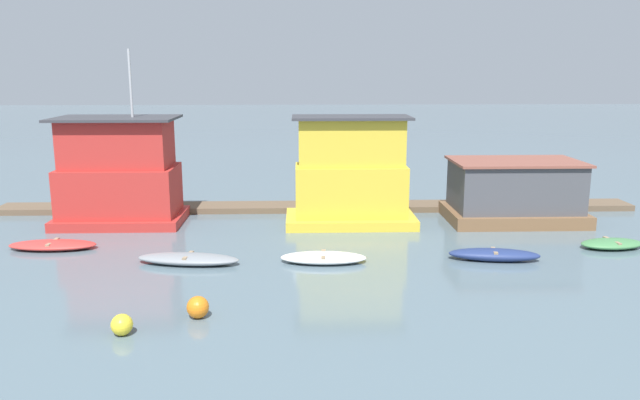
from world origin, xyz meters
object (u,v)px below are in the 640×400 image
object	(u,v)px
mooring_post_far_right	(488,200)
dinghy_green	(612,244)
dinghy_grey	(188,259)
houseboat_red	(119,175)
buoy_orange	(198,307)
houseboat_yellow	(351,176)
mooring_post_centre	(384,195)
dinghy_red	(53,245)
dinghy_navy	(494,255)
mooring_post_near_right	(369,196)
dinghy_white	(323,258)
buoy_yellow	(122,325)
houseboat_brown	(514,192)

from	to	relation	value
mooring_post_far_right	dinghy_green	bearing A→B (deg)	-62.39
dinghy_grey	houseboat_red	bearing A→B (deg)	123.35
buoy_orange	houseboat_yellow	bearing A→B (deg)	64.10
houseboat_red	mooring_post_centre	world-z (taller)	houseboat_red
houseboat_red	dinghy_red	size ratio (longest dim) A/B	2.28
dinghy_navy	buoy_orange	distance (m)	12.12
dinghy_grey	mooring_post_near_right	xyz separation A→B (m)	(7.94, 8.14, 0.75)
mooring_post_far_right	houseboat_yellow	bearing A→B (deg)	-164.61
dinghy_red	mooring_post_near_right	distance (m)	15.23
dinghy_grey	dinghy_white	size ratio (longest dim) A/B	1.21
dinghy_green	mooring_post_near_right	size ratio (longest dim) A/B	1.48
mooring_post_near_right	houseboat_red	bearing A→B (deg)	-173.22
dinghy_green	buoy_yellow	xyz separation A→B (m)	(-18.32, -8.21, 0.12)
houseboat_red	mooring_post_far_right	bearing A→B (deg)	4.51
houseboat_yellow	mooring_post_far_right	distance (m)	7.82
dinghy_white	buoy_orange	distance (m)	6.77
houseboat_red	buoy_yellow	size ratio (longest dim) A/B	13.38
dinghy_red	buoy_orange	world-z (taller)	buoy_orange
mooring_post_centre	buoy_orange	xyz separation A→B (m)	(-7.49, -13.52, -0.70)
dinghy_white	dinghy_navy	distance (m)	6.78
houseboat_brown	buoy_yellow	size ratio (longest dim) A/B	10.47
dinghy_green	mooring_post_near_right	world-z (taller)	mooring_post_near_right
houseboat_brown	mooring_post_far_right	world-z (taller)	houseboat_brown
houseboat_red	houseboat_yellow	world-z (taller)	houseboat_red
houseboat_yellow	buoy_orange	bearing A→B (deg)	-115.90
dinghy_red	dinghy_white	size ratio (longest dim) A/B	1.07
dinghy_green	mooring_post_far_right	xyz separation A→B (m)	(-3.40, 6.51, 0.53)
dinghy_navy	houseboat_yellow	bearing A→B (deg)	130.91
dinghy_white	buoy_orange	bearing A→B (deg)	-126.68
dinghy_navy	mooring_post_near_right	size ratio (longest dim) A/B	1.92
houseboat_yellow	buoy_orange	size ratio (longest dim) A/B	9.12
mooring_post_near_right	buoy_orange	distance (m)	15.11
dinghy_grey	buoy_orange	bearing A→B (deg)	-77.09
dinghy_grey	buoy_yellow	distance (m)	6.62
houseboat_yellow	mooring_post_centre	size ratio (longest dim) A/B	2.99
dinghy_navy	dinghy_green	distance (m)	5.74
houseboat_yellow	dinghy_grey	size ratio (longest dim) A/B	1.50
dinghy_green	mooring_post_far_right	distance (m)	7.36
dinghy_red	dinghy_white	xyz separation A→B (m)	(11.35, -2.19, 0.01)
dinghy_navy	mooring_post_centre	world-z (taller)	mooring_post_centre
mooring_post_near_right	mooring_post_far_right	distance (m)	6.24
houseboat_brown	dinghy_navy	world-z (taller)	houseboat_brown
mooring_post_far_right	buoy_orange	distance (m)	18.72
houseboat_red	houseboat_brown	world-z (taller)	houseboat_red
dinghy_green	dinghy_white	bearing A→B (deg)	-172.63
houseboat_brown	dinghy_green	xyz separation A→B (m)	(2.63, -4.84, -1.27)
buoy_yellow	buoy_orange	world-z (taller)	buoy_orange
dinghy_green	buoy_orange	size ratio (longest dim) A/B	4.14
houseboat_brown	dinghy_navy	size ratio (longest dim) A/B	1.78
dinghy_navy	buoy_yellow	xyz separation A→B (m)	(-12.79, -6.65, 0.08)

